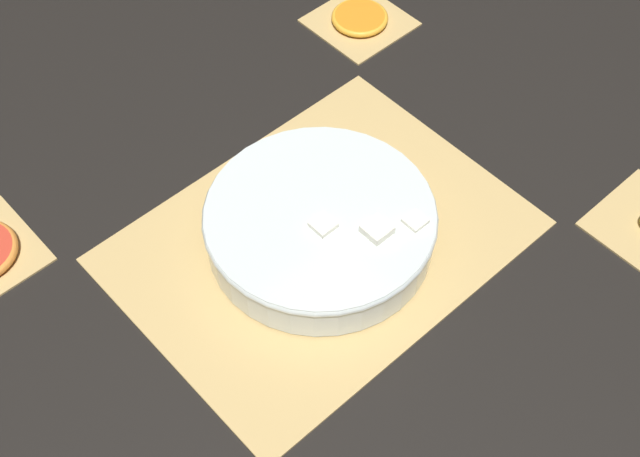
% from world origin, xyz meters
% --- Properties ---
extents(ground_plane, '(6.00, 6.00, 0.00)m').
position_xyz_m(ground_plane, '(0.00, 0.00, 0.00)').
color(ground_plane, black).
extents(bamboo_mat_center, '(0.49, 0.37, 0.01)m').
position_xyz_m(bamboo_mat_center, '(0.00, 0.00, 0.00)').
color(bamboo_mat_center, tan).
rests_on(bamboo_mat_center, ground_plane).
extents(coaster_mat_near_left, '(0.14, 0.14, 0.01)m').
position_xyz_m(coaster_mat_near_left, '(-0.33, -0.27, 0.00)').
color(coaster_mat_near_left, tan).
rests_on(coaster_mat_near_left, ground_plane).
extents(fruit_salad_bowl, '(0.29, 0.29, 0.07)m').
position_xyz_m(fruit_salad_bowl, '(-0.00, 0.00, 0.04)').
color(fruit_salad_bowl, silver).
rests_on(fruit_salad_bowl, bamboo_mat_center).
extents(orange_slice_whole, '(0.09, 0.09, 0.01)m').
position_xyz_m(orange_slice_whole, '(-0.33, -0.27, 0.01)').
color(orange_slice_whole, orange).
rests_on(orange_slice_whole, coaster_mat_near_left).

